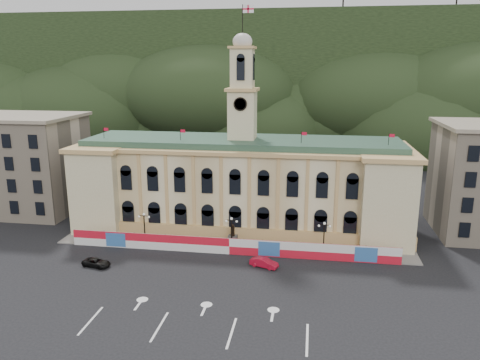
% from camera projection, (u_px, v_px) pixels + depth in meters
% --- Properties ---
extents(ground, '(260.00, 260.00, 0.00)m').
position_uv_depth(ground, '(207.00, 303.00, 56.19)').
color(ground, black).
rests_on(ground, ground).
extents(lane_markings, '(26.00, 10.00, 0.02)m').
position_uv_depth(lane_markings, '(197.00, 325.00, 51.40)').
color(lane_markings, white).
rests_on(lane_markings, ground).
extents(hill_ridge, '(230.00, 80.00, 64.00)m').
position_uv_depth(hill_ridge, '(281.00, 88.00, 168.50)').
color(hill_ridge, black).
rests_on(hill_ridge, ground).
extents(city_hall, '(56.20, 17.60, 37.10)m').
position_uv_depth(city_hall, '(242.00, 183.00, 80.81)').
color(city_hall, beige).
rests_on(city_hall, ground).
extents(side_building_left, '(21.00, 17.00, 18.60)m').
position_uv_depth(side_building_left, '(24.00, 163.00, 90.07)').
color(side_building_left, '#C2AF96').
rests_on(side_building_left, ground).
extents(hoarding_fence, '(50.00, 0.44, 2.50)m').
position_uv_depth(hoarding_fence, '(230.00, 246.00, 70.34)').
color(hoarding_fence, red).
rests_on(hoarding_fence, ground).
extents(pavement, '(56.00, 5.50, 0.16)m').
position_uv_depth(pavement, '(232.00, 247.00, 73.20)').
color(pavement, slate).
rests_on(pavement, ground).
extents(statue, '(1.40, 1.40, 3.72)m').
position_uv_depth(statue, '(233.00, 240.00, 73.17)').
color(statue, '#595651').
rests_on(statue, ground).
extents(lamp_left, '(1.96, 0.44, 5.15)m').
position_uv_depth(lamp_left, '(144.00, 226.00, 73.86)').
color(lamp_left, black).
rests_on(lamp_left, ground).
extents(lamp_center, '(1.96, 0.44, 5.15)m').
position_uv_depth(lamp_center, '(232.00, 230.00, 71.76)').
color(lamp_center, black).
rests_on(lamp_center, ground).
extents(lamp_right, '(1.96, 0.44, 5.15)m').
position_uv_depth(lamp_right, '(324.00, 235.00, 69.66)').
color(lamp_right, black).
rests_on(lamp_right, ground).
extents(red_sedan, '(4.03, 4.97, 1.34)m').
position_uv_depth(red_sedan, '(264.00, 263.00, 65.90)').
color(red_sedan, '#AA0C22').
rests_on(red_sedan, ground).
extents(black_suv, '(3.56, 4.88, 1.14)m').
position_uv_depth(black_suv, '(97.00, 263.00, 66.14)').
color(black_suv, black).
rests_on(black_suv, ground).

